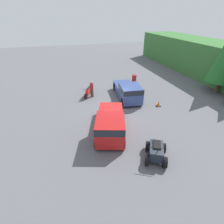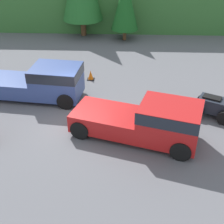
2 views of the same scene
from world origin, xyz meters
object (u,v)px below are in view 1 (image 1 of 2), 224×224
dirt_bike (88,92)px  pickup_truck_red (110,123)px  pickup_truck_second (128,91)px  rider_person (92,88)px  quad_atv (156,152)px  steel_barrel (134,78)px  traffic_cone (159,104)px

dirt_bike → pickup_truck_red: bearing=32.4°
pickup_truck_second → rider_person: bearing=-109.9°
quad_atv → rider_person: bearing=-141.1°
pickup_truck_second → steel_barrel: pickup_truck_second is taller
steel_barrel → pickup_truck_second: bearing=-29.2°
rider_person → traffic_cone: 7.08m
rider_person → pickup_truck_red: bearing=45.3°
steel_barrel → rider_person: bearing=-63.0°
rider_person → quad_atv: bearing=56.2°
pickup_truck_second → dirt_bike: size_ratio=2.67×
quad_atv → dirt_bike: bearing=-139.2°
traffic_cone → pickup_truck_second: bearing=-135.0°
pickup_truck_red → pickup_truck_second: bearing=164.3°
dirt_bike → steel_barrel: dirt_bike is taller
traffic_cone → steel_barrel: (-7.16, 0.40, 0.19)m
rider_person → dirt_bike: bearing=-73.7°
dirt_bike → rider_person: 0.65m
dirt_bike → pickup_truck_second: bearing=92.2°
dirt_bike → traffic_cone: 7.49m
traffic_cone → rider_person: bearing=-124.7°
pickup_truck_second → dirt_bike: 4.35m
pickup_truck_second → traffic_cone: size_ratio=10.02×
pickup_truck_red → traffic_cone: size_ratio=10.30×
pickup_truck_second → traffic_cone: pickup_truck_second is taller
pickup_truck_second → quad_atv: 8.64m
pickup_truck_red → steel_barrel: 11.87m
quad_atv → steel_barrel: (-13.37, 4.08, -0.06)m
pickup_truck_red → rider_person: size_ratio=3.27×
steel_barrel → traffic_cone: bearing=-3.2°
pickup_truck_red → rider_person: 7.02m
quad_atv → steel_barrel: quad_atv is taller
quad_atv → rider_person: rider_person is taller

